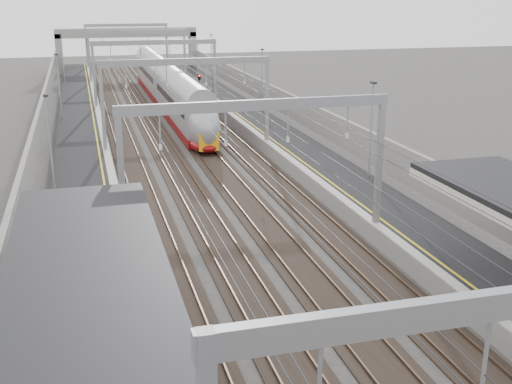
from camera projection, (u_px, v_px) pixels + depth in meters
platform_left at (82, 149)px, 50.56m from camera, size 4.00×120.00×1.00m
platform_right at (276, 137)px, 54.59m from camera, size 4.00×120.00×1.00m
tracks at (183, 148)px, 52.71m from camera, size 11.40×140.00×0.20m
overhead_line at (169, 65)px, 56.99m from camera, size 13.00×140.00×6.60m
overbridge at (127, 38)px, 101.79m from camera, size 22.00×2.20×6.90m
wall_left at (38, 137)px, 49.43m from camera, size 0.30×120.00×3.20m
wall_right at (312, 122)px, 55.07m from camera, size 0.30×120.00×3.20m
train at (170, 93)px, 68.89m from camera, size 2.52×45.91×3.99m
signal_green at (101, 78)px, 77.62m from camera, size 0.32×0.32×3.48m
signal_red_near at (175, 79)px, 76.18m from camera, size 0.32×0.32×3.48m
signal_red_far at (199, 83)px, 73.13m from camera, size 0.32×0.32×3.48m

